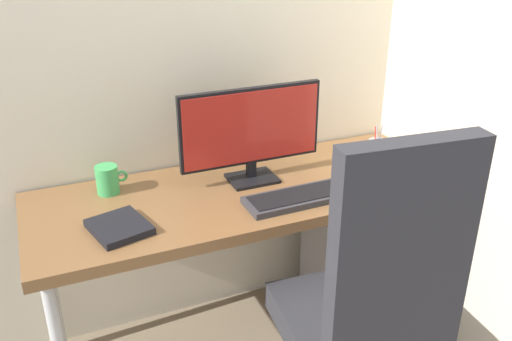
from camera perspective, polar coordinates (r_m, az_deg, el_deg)
The scene contains 12 objects.
ground_plane at distance 2.56m, azimuth -0.89°, elevation -16.98°, with size 8.00×8.00×0.00m, color gray.
wall_back at distance 2.24m, azimuth -4.51°, elevation 16.96°, with size 2.61×0.04×2.80m, color beige.
wall_side_right at distance 2.27m, azimuth 21.35°, elevation 15.55°, with size 0.04×1.58×2.80m, color beige.
desk at distance 2.16m, azimuth -1.00°, elevation -3.34°, with size 1.64×0.61×0.75m.
office_chair at distance 1.80m, azimuth 11.71°, elevation -13.17°, with size 0.54×0.57×1.20m.
filing_cabinet at distance 2.57m, azimuth 10.87°, elevation -9.02°, with size 0.38×0.48×0.58m.
monitor at distance 2.13m, azimuth -0.51°, elevation 4.20°, with size 0.57×0.15×0.38m.
keyboard at distance 2.05m, azimuth 4.72°, elevation -2.71°, with size 0.43×0.16×0.03m.
mouse at distance 2.19m, azimuth 12.59°, elevation -1.16°, with size 0.06×0.11×0.04m, color #9EA0A5.
pen_holder at distance 2.41m, azimuth 12.35°, elevation 2.08°, with size 0.08×0.08×0.17m.
notebook at distance 1.91m, azimuth -13.89°, elevation -5.66°, with size 0.17×0.20×0.03m, color black.
coffee_mug at distance 2.15m, azimuth -15.02°, elevation -0.91°, with size 0.12×0.08×0.11m.
Camera 1 is at (-0.71, -1.77, 1.71)m, focal length 38.88 mm.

